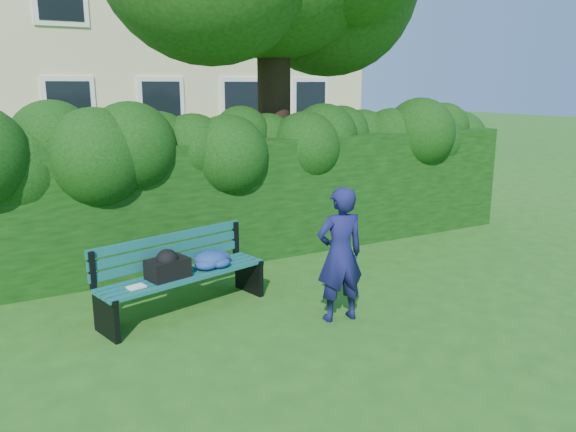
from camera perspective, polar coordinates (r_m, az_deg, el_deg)
ground at (r=6.96m, az=2.42°, el=-8.64°), size 80.00×80.00×0.00m
hedge at (r=8.58m, az=-5.19°, el=1.81°), size 10.00×1.00×1.80m
park_bench at (r=6.63m, az=-10.41°, el=-5.34°), size 2.09×1.02×0.89m
man_reading at (r=6.22m, az=5.31°, el=-3.92°), size 0.60×0.44×1.52m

